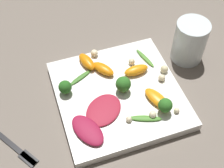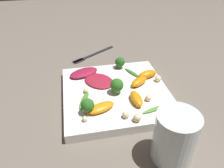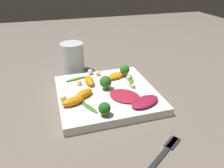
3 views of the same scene
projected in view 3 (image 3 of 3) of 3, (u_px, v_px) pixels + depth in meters
ground_plane at (107, 98)px, 0.66m from camera, size 2.40×2.40×0.00m
plate at (107, 94)px, 0.66m from camera, size 0.29×0.29×0.02m
drinking_glass at (73, 58)px, 0.80m from camera, size 0.08×0.08×0.11m
fork at (161, 156)px, 0.45m from camera, size 0.12×0.17×0.01m
radicchio_leaf_0 at (125, 96)px, 0.62m from camera, size 0.12×0.11×0.01m
radicchio_leaf_1 at (145, 102)px, 0.59m from camera, size 0.08×0.10×0.01m
orange_segment_0 at (84, 94)px, 0.62m from camera, size 0.06×0.07×0.02m
orange_segment_1 at (73, 101)px, 0.58m from camera, size 0.04×0.07×0.02m
orange_segment_2 at (89, 81)px, 0.69m from camera, size 0.06×0.03×0.02m
orange_segment_3 at (116, 76)px, 0.73m from camera, size 0.06×0.08×0.02m
broccoli_floret_0 at (106, 82)px, 0.65m from camera, size 0.04×0.04×0.04m
broccoli_floret_1 at (125, 70)px, 0.73m from camera, size 0.03×0.03×0.04m
broccoli_floret_2 at (104, 108)px, 0.53m from camera, size 0.03×0.03×0.04m
arugula_sprig_0 at (76, 79)px, 0.72m from camera, size 0.03×0.07×0.01m
arugula_sprig_1 at (131, 81)px, 0.70m from camera, size 0.07×0.04×0.01m
arugula_sprig_2 at (89, 107)px, 0.57m from camera, size 0.07×0.04×0.01m
macadamia_nut_0 at (125, 71)px, 0.76m from camera, size 0.01×0.01×0.01m
macadamia_nut_1 at (90, 72)px, 0.75m from camera, size 0.02×0.02×0.02m
macadamia_nut_2 at (133, 86)px, 0.67m from camera, size 0.01×0.01×0.01m
macadamia_nut_3 at (129, 78)px, 0.71m from camera, size 0.02×0.02×0.02m
macadamia_nut_4 at (63, 98)px, 0.60m from camera, size 0.02×0.02×0.02m
macadamia_nut_5 at (79, 83)px, 0.68m from camera, size 0.02×0.02×0.02m
macadamia_nut_6 at (97, 73)px, 0.74m from camera, size 0.02×0.02×0.02m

